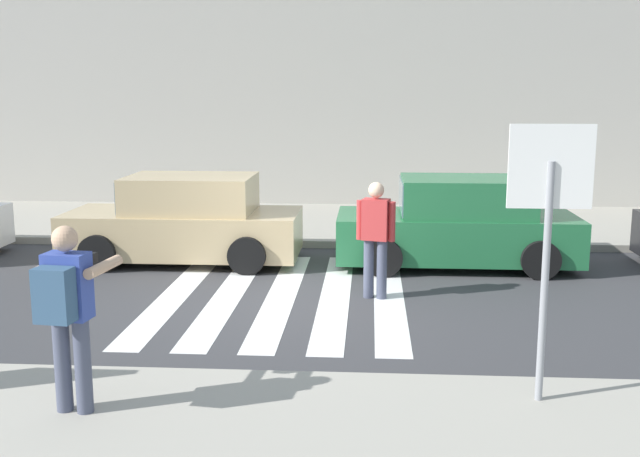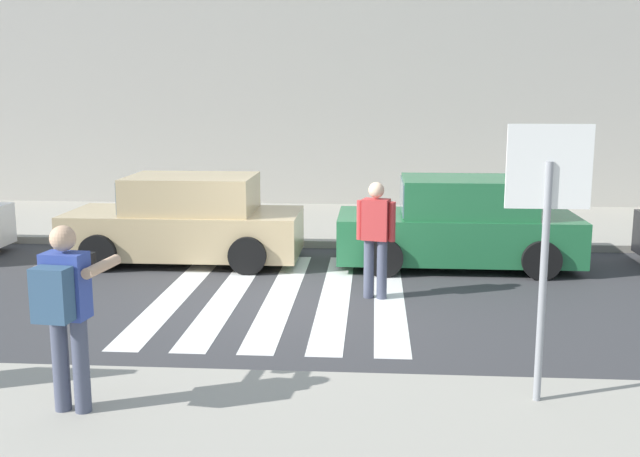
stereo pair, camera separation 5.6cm
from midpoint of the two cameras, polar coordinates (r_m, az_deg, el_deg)
The scene contains 13 objects.
ground_plane at distance 11.08m, azimuth -2.89°, elevation -5.37°, with size 120.00×120.00×0.00m, color #38383A.
sidewalk_far at distance 16.89m, azimuth -0.41°, elevation 0.43°, with size 60.00×4.80×0.14m, color #9E998C.
building_facade_far at distance 21.02m, azimuth 0.55°, elevation 10.17°, with size 56.00×4.00×5.80m, color #ADA89E.
crosswalk_stripe_0 at distance 11.57m, azimuth -10.69°, elevation -4.84°, with size 0.44×5.20×0.01m, color silver.
crosswalk_stripe_1 at distance 11.39m, azimuth -6.78°, elevation -4.96°, with size 0.44×5.20×0.01m, color silver.
crosswalk_stripe_2 at distance 11.27m, azimuth -2.77°, elevation -5.07°, with size 0.44×5.20×0.01m, color silver.
crosswalk_stripe_3 at distance 11.21m, azimuth 1.32°, elevation -5.16°, with size 0.44×5.20×0.01m, color silver.
crosswalk_stripe_4 at distance 11.20m, azimuth 5.43°, elevation -5.22°, with size 0.44×5.20×0.01m, color silver.
stop_sign at distance 7.07m, azimuth 17.13°, elevation 1.91°, with size 0.76×0.08×2.59m.
photographer_with_backpack at distance 7.04m, azimuth -18.62°, elevation -5.41°, with size 0.64×0.89×1.72m.
pedestrian_crossing at distance 10.92m, azimuth 4.42°, elevation -0.37°, with size 0.56×0.33×1.72m.
parked_car_tan at distance 13.49m, azimuth -10.00°, elevation 0.52°, with size 4.10×1.92×1.55m.
parked_car_green at distance 13.17m, azimuth 10.70°, elevation 0.25°, with size 4.10×1.92×1.55m.
Camera 2 is at (1.35, -10.57, 3.03)m, focal length 42.00 mm.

